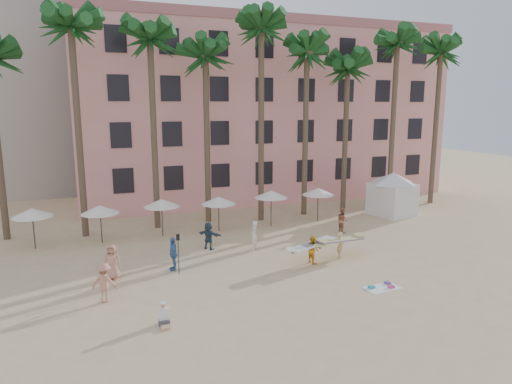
{
  "coord_description": "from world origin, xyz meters",
  "views": [
    {
      "loc": [
        -9.49,
        -18.16,
        8.95
      ],
      "look_at": [
        -0.56,
        6.0,
        4.0
      ],
      "focal_mm": 32.0,
      "sensor_mm": 36.0,
      "label": 1
    }
  ],
  "objects": [
    {
      "name": "pink_hotel",
      "position": [
        7.0,
        26.0,
        8.0
      ],
      "size": [
        35.0,
        14.0,
        16.0
      ],
      "primitive_type": "cube",
      "color": "#F4A294",
      "rests_on": "ground"
    },
    {
      "name": "cabana",
      "position": [
        13.69,
        12.3,
        2.07
      ],
      "size": [
        5.43,
        5.43,
        3.5
      ],
      "color": "silver",
      "rests_on": "ground"
    },
    {
      "name": "palm_row",
      "position": [
        0.51,
        15.0,
        12.97
      ],
      "size": [
        44.4,
        5.4,
        16.3
      ],
      "color": "brown",
      "rests_on": "ground"
    },
    {
      "name": "beach_towel",
      "position": [
        3.82,
        -0.32,
        0.03
      ],
      "size": [
        1.88,
        1.15,
        0.14
      ],
      "color": "white",
      "rests_on": "ground"
    },
    {
      "name": "seated_man",
      "position": [
        -7.0,
        -0.48,
        0.33
      ],
      "size": [
        0.42,
        0.74,
        0.96
      ],
      "color": "#3F3F4C",
      "rests_on": "ground"
    },
    {
      "name": "carrier_white",
      "position": [
        2.22,
        4.17,
        0.87
      ],
      "size": [
        3.22,
        1.68,
        1.58
      ],
      "color": "orange",
      "rests_on": "ground"
    },
    {
      "name": "ground",
      "position": [
        0.0,
        0.0,
        0.0
      ],
      "size": [
        120.0,
        120.0,
        0.0
      ],
      "primitive_type": "plane",
      "color": "#D1B789",
      "rests_on": "ground"
    },
    {
      "name": "umbrella_row",
      "position": [
        -3.0,
        12.5,
        2.33
      ],
      "size": [
        22.5,
        2.7,
        2.73
      ],
      "color": "#332B23",
      "rests_on": "ground"
    },
    {
      "name": "beachgoers",
      "position": [
        -3.82,
        6.37,
        0.91
      ],
      "size": [
        17.35,
        7.38,
        1.89
      ],
      "color": "tan",
      "rests_on": "ground"
    },
    {
      "name": "carrier_yellow",
      "position": [
        4.13,
        4.32,
        0.94
      ],
      "size": [
        3.43,
        1.58,
        1.61
      ],
      "color": "tan",
      "rests_on": "ground"
    },
    {
      "name": "paddle",
      "position": [
        -5.33,
        5.03,
        1.41
      ],
      "size": [
        0.18,
        0.04,
        2.23
      ],
      "color": "black",
      "rests_on": "ground"
    }
  ]
}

